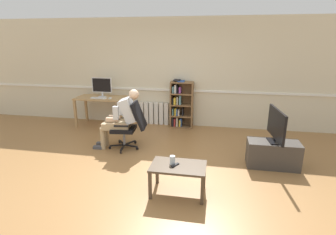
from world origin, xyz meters
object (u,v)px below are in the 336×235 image
object	(u,v)px
imac_monitor	(102,86)
bookshelf	(180,105)
office_chair	(131,124)
keyboard	(99,98)
tv_screen	(276,125)
computer_mouse	(110,98)
person_seated	(121,117)
spare_remote	(175,165)
computer_desk	(102,101)
coffee_table	(178,169)
tv_stand	(273,154)
drinking_glass	(172,160)
radiator	(154,113)

from	to	relation	value
imac_monitor	bookshelf	xyz separation A→B (m)	(1.99, 0.21, -0.47)
office_chair	bookshelf	bearing A→B (deg)	148.12
keyboard	office_chair	world-z (taller)	office_chair
imac_monitor	tv_screen	world-z (taller)	imac_monitor
imac_monitor	keyboard	size ratio (longest dim) A/B	1.28
computer_mouse	bookshelf	bearing A→B (deg)	13.55
person_seated	spare_remote	world-z (taller)	person_seated
keyboard	computer_desk	bearing A→B (deg)	89.52
office_chair	coffee_table	world-z (taller)	office_chair
imac_monitor	person_seated	bearing A→B (deg)	-53.75
imac_monitor	tv_stand	distance (m)	4.35
computer_desk	tv_stand	bearing A→B (deg)	-22.65
keyboard	tv_screen	distance (m)	4.19
bookshelf	tv_screen	bearing A→B (deg)	-44.96
computer_mouse	coffee_table	xyz separation A→B (m)	(2.12, -2.67, -0.39)
tv_stand	spare_remote	bearing A→B (deg)	-142.84
imac_monitor	keyboard	bearing A→B (deg)	-90.00
keyboard	bookshelf	distance (m)	2.05
computer_mouse	office_chair	bearing A→B (deg)	-52.26
imac_monitor	coffee_table	xyz separation A→B (m)	(2.41, -2.87, -0.65)
imac_monitor	office_chair	xyz separation A→B (m)	(1.21, -1.38, -0.51)
computer_desk	drinking_glass	world-z (taller)	computer_desk
tv_screen	radiator	bearing A→B (deg)	46.88
tv_stand	tv_screen	xyz separation A→B (m)	(0.00, 0.00, 0.53)
person_seated	drinking_glass	size ratio (longest dim) A/B	9.78
computer_mouse	tv_screen	bearing A→B (deg)	-22.66
office_chair	tv_screen	distance (m)	2.74
tv_screen	office_chair	bearing A→B (deg)	77.39
computer_mouse	office_chair	size ratio (longest dim) A/B	0.10
coffee_table	keyboard	bearing A→B (deg)	132.32
drinking_glass	spare_remote	xyz separation A→B (m)	(0.04, -0.04, -0.05)
tv_screen	drinking_glass	bearing A→B (deg)	119.67
computer_mouse	spare_remote	distance (m)	3.41
radiator	bookshelf	bearing A→B (deg)	-8.00
person_seated	tv_screen	distance (m)	2.91
person_seated	computer_desk	bearing A→B (deg)	-147.93
keyboard	coffee_table	size ratio (longest dim) A/B	0.52
drinking_glass	computer_desk	bearing A→B (deg)	130.05
bookshelf	tv_stand	bearing A→B (deg)	-44.99
tv_stand	tv_screen	size ratio (longest dim) A/B	1.02
tv_screen	tv_stand	bearing A→B (deg)	90.00
keyboard	drinking_glass	world-z (taller)	keyboard
person_seated	coffee_table	bearing A→B (deg)	37.66
imac_monitor	computer_mouse	distance (m)	0.44
radiator	coffee_table	xyz separation A→B (m)	(1.14, -3.18, 0.09)
office_chair	spare_remote	size ratio (longest dim) A/B	6.54
keyboard	office_chair	bearing A→B (deg)	-43.90
spare_remote	office_chair	bearing A→B (deg)	-23.51
computer_desk	tv_stand	xyz separation A→B (m)	(3.91, -1.63, -0.42)
tv_screen	drinking_glass	world-z (taller)	tv_screen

